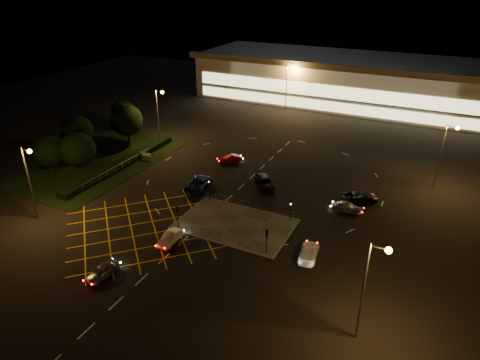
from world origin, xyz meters
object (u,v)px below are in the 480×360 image
at_px(car_left_blue, 198,184).
at_px(car_far_dkgrey, 265,182).
at_px(signal_se, 267,236).
at_px(car_approach_white, 309,252).
at_px(signal_ne, 291,205).
at_px(car_right_silver, 347,207).
at_px(signal_nw, 209,186).
at_px(car_circ_red, 230,159).
at_px(car_queue_white, 170,238).
at_px(car_east_grey, 360,197).
at_px(car_near_silver, 103,271).
at_px(signal_sw, 177,212).

xyz_separation_m(car_left_blue, car_far_dkgrey, (8.60, 5.11, -0.01)).
distance_m(signal_se, car_approach_white, 5.10).
distance_m(signal_ne, car_approach_white, 8.11).
bearing_deg(car_right_silver, signal_nw, 105.73).
bearing_deg(car_circ_red, signal_se, -7.43).
xyz_separation_m(car_queue_white, car_east_grey, (18.14, 20.14, 0.06)).
xyz_separation_m(signal_se, car_far_dkgrey, (-6.85, 15.54, -1.60)).
bearing_deg(car_right_silver, car_queue_white, 132.36).
height_order(car_near_silver, car_east_grey, car_east_grey).
bearing_deg(car_near_silver, signal_se, 41.49).
bearing_deg(car_east_grey, car_near_silver, 112.56).
xyz_separation_m(car_far_dkgrey, car_circ_red, (-8.87, 5.90, -0.13)).
height_order(car_left_blue, car_far_dkgrey, car_left_blue).
xyz_separation_m(signal_se, signal_nw, (-12.00, 7.99, 0.00)).
distance_m(car_near_silver, car_far_dkgrey, 27.86).
relative_size(signal_se, car_left_blue, 0.56).
bearing_deg(car_approach_white, signal_nw, -29.41).
bearing_deg(car_approach_white, signal_ne, -62.84).
xyz_separation_m(signal_sw, signal_se, (12.00, 0.00, 0.00)).
distance_m(car_right_silver, car_circ_red, 23.10).
bearing_deg(car_approach_white, car_far_dkgrey, -58.91).
bearing_deg(signal_nw, car_queue_white, -85.66).
xyz_separation_m(car_near_silver, car_left_blue, (-1.47, 21.82, 0.11)).
distance_m(signal_sw, car_queue_white, 3.56).
relative_size(signal_ne, car_approach_white, 0.66).
bearing_deg(signal_sw, car_far_dkgrey, -108.33).
xyz_separation_m(car_far_dkgrey, car_east_grey, (13.83, 1.59, -0.05)).
distance_m(signal_nw, car_east_grey, 21.13).
xyz_separation_m(car_right_silver, car_circ_red, (-21.75, 7.77, -0.05)).
bearing_deg(car_queue_white, car_approach_white, 14.13).
height_order(car_circ_red, car_east_grey, car_east_grey).
relative_size(car_queue_white, car_right_silver, 0.99).
distance_m(signal_sw, car_right_silver, 22.68).
xyz_separation_m(car_right_silver, car_east_grey, (0.95, 3.47, 0.03)).
bearing_deg(car_queue_white, car_near_silver, -110.46).
xyz_separation_m(signal_se, car_left_blue, (-15.46, 10.43, -1.59)).
distance_m(signal_se, car_near_silver, 18.12).
relative_size(car_near_silver, car_east_grey, 0.76).
relative_size(signal_sw, car_far_dkgrey, 0.60).
xyz_separation_m(car_near_silver, car_far_dkgrey, (7.13, 26.93, 0.10)).
distance_m(signal_ne, car_east_grey, 11.62).
bearing_deg(signal_nw, car_left_blue, 144.78).
xyz_separation_m(signal_se, signal_ne, (0.00, 7.99, 0.00)).
bearing_deg(car_approach_white, car_queue_white, 7.94).
relative_size(signal_se, car_far_dkgrey, 0.60).
bearing_deg(signal_se, signal_nw, -33.65).
bearing_deg(car_left_blue, car_east_grey, 7.60).
xyz_separation_m(car_near_silver, car_east_grey, (20.96, 28.53, 0.05)).
relative_size(signal_se, car_circ_red, 0.82).
relative_size(signal_se, car_right_silver, 0.78).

